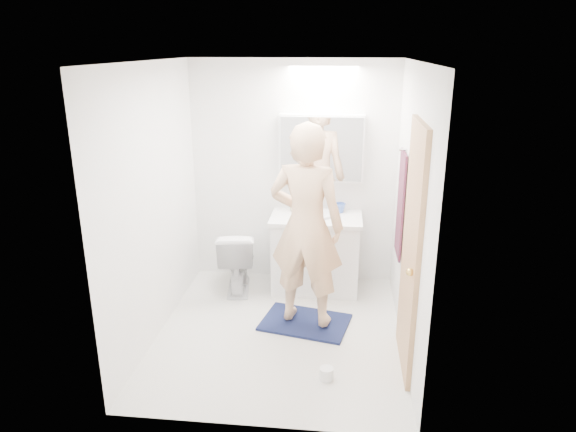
# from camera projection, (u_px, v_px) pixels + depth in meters

# --- Properties ---
(floor) EXTENTS (2.50, 2.50, 0.00)m
(floor) POSITION_uv_depth(u_px,v_px,m) (280.00, 332.00, 4.78)
(floor) COLOR silver
(floor) RESTS_ON ground
(ceiling) EXTENTS (2.50, 2.50, 0.00)m
(ceiling) POSITION_uv_depth(u_px,v_px,m) (278.00, 61.00, 4.03)
(ceiling) COLOR white
(ceiling) RESTS_ON floor
(wall_back) EXTENTS (2.50, 0.00, 2.50)m
(wall_back) POSITION_uv_depth(u_px,v_px,m) (293.00, 174.00, 5.58)
(wall_back) COLOR white
(wall_back) RESTS_ON floor
(wall_front) EXTENTS (2.50, 0.00, 2.50)m
(wall_front) POSITION_uv_depth(u_px,v_px,m) (254.00, 268.00, 3.22)
(wall_front) COLOR white
(wall_front) RESTS_ON floor
(wall_left) EXTENTS (0.00, 2.50, 2.50)m
(wall_left) POSITION_uv_depth(u_px,v_px,m) (154.00, 204.00, 4.52)
(wall_left) COLOR white
(wall_left) RESTS_ON floor
(wall_right) EXTENTS (0.00, 2.50, 2.50)m
(wall_right) POSITION_uv_depth(u_px,v_px,m) (411.00, 213.00, 4.29)
(wall_right) COLOR white
(wall_right) RESTS_ON floor
(vanity_cabinet) EXTENTS (0.90, 0.55, 0.78)m
(vanity_cabinet) POSITION_uv_depth(u_px,v_px,m) (316.00, 254.00, 5.54)
(vanity_cabinet) COLOR white
(vanity_cabinet) RESTS_ON floor
(countertop) EXTENTS (0.95, 0.58, 0.04)m
(countertop) POSITION_uv_depth(u_px,v_px,m) (316.00, 218.00, 5.41)
(countertop) COLOR white
(countertop) RESTS_ON vanity_cabinet
(sink_basin) EXTENTS (0.36, 0.36, 0.03)m
(sink_basin) POSITION_uv_depth(u_px,v_px,m) (317.00, 214.00, 5.43)
(sink_basin) COLOR silver
(sink_basin) RESTS_ON countertop
(faucet) EXTENTS (0.02, 0.02, 0.16)m
(faucet) POSITION_uv_depth(u_px,v_px,m) (318.00, 203.00, 5.59)
(faucet) COLOR silver
(faucet) RESTS_ON countertop
(medicine_cabinet) EXTENTS (0.88, 0.14, 0.70)m
(medicine_cabinet) POSITION_uv_depth(u_px,v_px,m) (321.00, 148.00, 5.39)
(medicine_cabinet) COLOR white
(medicine_cabinet) RESTS_ON wall_back
(mirror_panel) EXTENTS (0.84, 0.01, 0.66)m
(mirror_panel) POSITION_uv_depth(u_px,v_px,m) (321.00, 150.00, 5.32)
(mirror_panel) COLOR silver
(mirror_panel) RESTS_ON medicine_cabinet
(toilet) EXTENTS (0.47, 0.72, 0.69)m
(toilet) POSITION_uv_depth(u_px,v_px,m) (237.00, 259.00, 5.53)
(toilet) COLOR white
(toilet) RESTS_ON floor
(bath_rug) EXTENTS (0.90, 0.71, 0.02)m
(bath_rug) POSITION_uv_depth(u_px,v_px,m) (305.00, 322.00, 4.93)
(bath_rug) COLOR #161946
(bath_rug) RESTS_ON floor
(person) EXTENTS (0.76, 0.58, 1.87)m
(person) POSITION_uv_depth(u_px,v_px,m) (306.00, 226.00, 4.62)
(person) COLOR #DFB186
(person) RESTS_ON bath_rug
(door) EXTENTS (0.04, 0.80, 2.00)m
(door) POSITION_uv_depth(u_px,v_px,m) (411.00, 251.00, 4.02)
(door) COLOR tan
(door) RESTS_ON wall_right
(door_knob) EXTENTS (0.06, 0.06, 0.06)m
(door_knob) POSITION_uv_depth(u_px,v_px,m) (410.00, 272.00, 3.76)
(door_knob) COLOR gold
(door_knob) RESTS_ON door
(towel) EXTENTS (0.02, 0.42, 1.00)m
(towel) POSITION_uv_depth(u_px,v_px,m) (401.00, 205.00, 4.84)
(towel) COLOR #13253D
(towel) RESTS_ON wall_right
(towel_hook) EXTENTS (0.07, 0.02, 0.02)m
(towel_hook) POSITION_uv_depth(u_px,v_px,m) (403.00, 150.00, 4.68)
(towel_hook) COLOR silver
(towel_hook) RESTS_ON wall_right
(soap_bottle_a) EXTENTS (0.10, 0.10, 0.22)m
(soap_bottle_a) POSITION_uv_depth(u_px,v_px,m) (294.00, 202.00, 5.54)
(soap_bottle_a) COLOR #CDBB84
(soap_bottle_a) RESTS_ON countertop
(soap_bottle_b) EXTENTS (0.12, 0.12, 0.18)m
(soap_bottle_b) POSITION_uv_depth(u_px,v_px,m) (303.00, 203.00, 5.56)
(soap_bottle_b) COLOR teal
(soap_bottle_b) RESTS_ON countertop
(toothbrush_cup) EXTENTS (0.15, 0.15, 0.10)m
(toothbrush_cup) POSITION_uv_depth(u_px,v_px,m) (340.00, 208.00, 5.52)
(toothbrush_cup) COLOR #3A5CB0
(toothbrush_cup) RESTS_ON countertop
(toilet_paper_roll) EXTENTS (0.11, 0.11, 0.10)m
(toilet_paper_roll) POSITION_uv_depth(u_px,v_px,m) (326.00, 374.00, 4.09)
(toilet_paper_roll) COLOR white
(toilet_paper_roll) RESTS_ON floor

